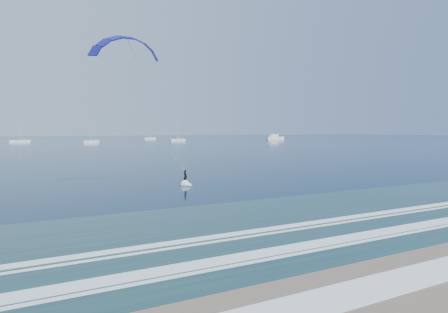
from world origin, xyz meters
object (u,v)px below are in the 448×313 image
sailboat_1 (20,141)px  sailboat_4 (178,140)px  sailboat_3 (150,138)px  motor_yacht (274,137)px  sailboat_2 (91,141)px  kitesurfer_rig (158,110)px

sailboat_1 → sailboat_4: (82.73, -14.15, -0.00)m
sailboat_3 → sailboat_4: (-0.31, -52.98, 0.01)m
motor_yacht → sailboat_2: sailboat_2 is taller
sailboat_2 → sailboat_3: bearing=51.3°
sailboat_1 → sailboat_2: 40.56m
sailboat_2 → sailboat_4: 52.77m
sailboat_3 → sailboat_4: 52.98m
motor_yacht → kitesurfer_rig: bearing=-128.8°
sailboat_2 → sailboat_3: size_ratio=0.93×
motor_yacht → sailboat_1: bearing=175.3°
sailboat_4 → sailboat_1: bearing=170.3°
kitesurfer_rig → sailboat_2: bearing=82.2°
sailboat_2 → sailboat_3: 82.83m
sailboat_4 → kitesurfer_rig: bearing=-112.5°
motor_yacht → sailboat_4: bearing=-178.8°
motor_yacht → sailboat_2: 123.33m
kitesurfer_rig → sailboat_1: bearing=92.4°
motor_yacht → sailboat_3: (-70.85, 51.47, -0.77)m
sailboat_1 → sailboat_3: 91.68m
kitesurfer_rig → sailboat_1: size_ratio=1.25×
sailboat_3 → sailboat_4: size_ratio=0.90×
motor_yacht → sailboat_3: size_ratio=1.18×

